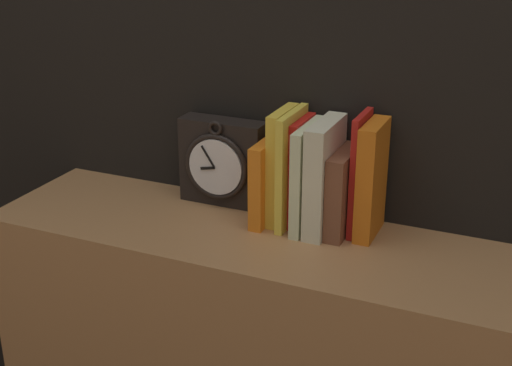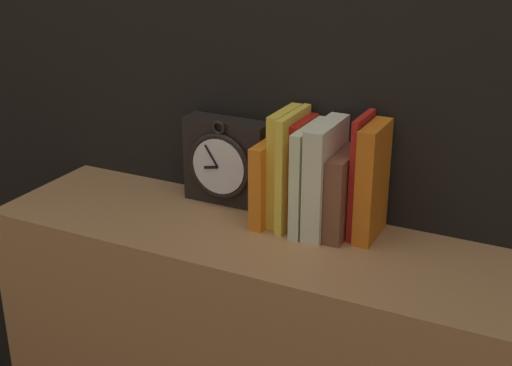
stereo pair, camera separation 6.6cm
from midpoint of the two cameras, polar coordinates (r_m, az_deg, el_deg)
clock at (r=1.61m, az=-1.25°, el=1.71°), size 0.20×0.07×0.20m
book_slot0_orange at (r=1.52m, az=2.38°, el=0.22°), size 0.03×0.15×0.18m
book_slot1_yellow at (r=1.51m, az=3.50°, el=1.33°), size 0.02×0.13×0.25m
book_slot2_yellow at (r=1.49m, az=4.23°, el=1.10°), size 0.02×0.15×0.25m
book_slot3_red at (r=1.50m, az=5.05°, el=0.85°), size 0.02×0.12×0.23m
book_slot4_cream at (r=1.48m, az=5.50°, el=0.41°), size 0.02×0.15×0.22m
book_slot5_cream at (r=1.47m, az=6.85°, el=0.38°), size 0.04×0.15×0.24m
book_slot6_brown at (r=1.47m, az=8.34°, el=-0.88°), size 0.04×0.14×0.18m
book_slot7_red at (r=1.46m, az=9.66°, el=0.56°), size 0.01×0.11×0.25m
book_slot8_orange at (r=1.46m, az=10.58°, el=0.07°), size 0.04×0.12×0.24m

